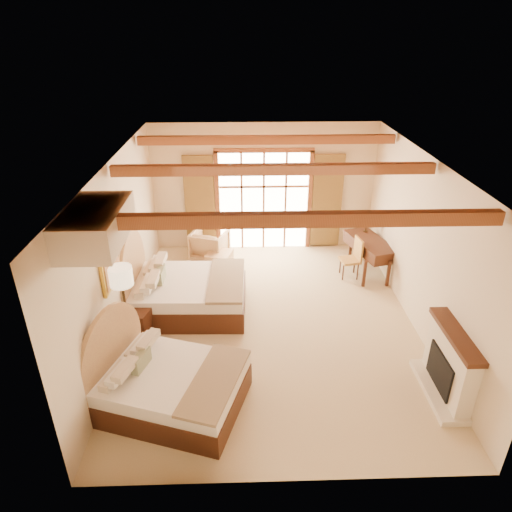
{
  "coord_description": "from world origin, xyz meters",
  "views": [
    {
      "loc": [
        -0.54,
        -7.39,
        5.22
      ],
      "look_at": [
        -0.3,
        0.2,
        1.37
      ],
      "focal_mm": 32.0,
      "sensor_mm": 36.0,
      "label": 1
    }
  ],
  "objects_px": {
    "bed_far": "(180,290)",
    "desk": "(369,255)",
    "nightstand": "(138,323)",
    "bed_near": "(162,384)",
    "armchair": "(210,245)"
  },
  "relations": [
    {
      "from": "bed_far",
      "to": "desk",
      "type": "bearing_deg",
      "value": 21.23
    },
    {
      "from": "desk",
      "to": "nightstand",
      "type": "bearing_deg",
      "value": -169.73
    },
    {
      "from": "bed_far",
      "to": "desk",
      "type": "height_order",
      "value": "bed_far"
    },
    {
      "from": "bed_far",
      "to": "desk",
      "type": "xyz_separation_m",
      "value": [
        4.22,
        1.51,
        -0.02
      ]
    },
    {
      "from": "bed_far",
      "to": "bed_near",
      "type": "bearing_deg",
      "value": -87.73
    },
    {
      "from": "armchair",
      "to": "nightstand",
      "type": "bearing_deg",
      "value": 88.98
    },
    {
      "from": "bed_far",
      "to": "desk",
      "type": "distance_m",
      "value": 4.48
    },
    {
      "from": "bed_near",
      "to": "nightstand",
      "type": "distance_m",
      "value": 1.89
    },
    {
      "from": "bed_near",
      "to": "desk",
      "type": "height_order",
      "value": "bed_near"
    },
    {
      "from": "bed_near",
      "to": "nightstand",
      "type": "height_order",
      "value": "bed_near"
    },
    {
      "from": "bed_near",
      "to": "armchair",
      "type": "xyz_separation_m",
      "value": [
        0.42,
        4.91,
        -0.03
      ]
    },
    {
      "from": "bed_far",
      "to": "nightstand",
      "type": "distance_m",
      "value": 1.12
    },
    {
      "from": "bed_near",
      "to": "bed_far",
      "type": "relative_size",
      "value": 1.08
    },
    {
      "from": "bed_near",
      "to": "armchair",
      "type": "height_order",
      "value": "bed_near"
    },
    {
      "from": "bed_far",
      "to": "nightstand",
      "type": "height_order",
      "value": "bed_far"
    }
  ]
}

